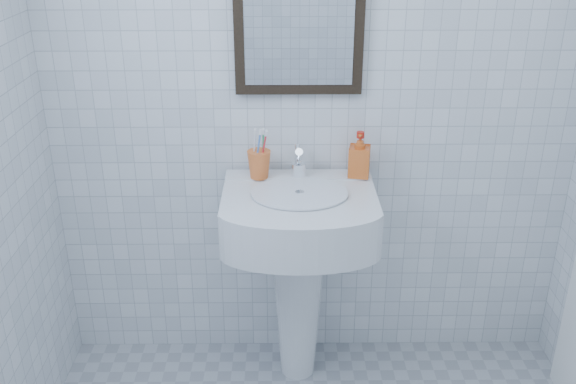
{
  "coord_description": "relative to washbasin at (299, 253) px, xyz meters",
  "views": [
    {
      "loc": [
        -0.13,
        -1.31,
        1.93
      ],
      "look_at": [
        -0.11,
        0.86,
        0.95
      ],
      "focal_mm": 40.0,
      "sensor_mm": 36.0,
      "label": 1
    }
  ],
  "objects": [
    {
      "name": "wall_mirror",
      "position": [
        0.0,
        0.19,
        0.93
      ],
      "size": [
        0.5,
        0.04,
        0.62
      ],
      "color": "black",
      "rests_on": "wall_back"
    },
    {
      "name": "soap_dispenser",
      "position": [
        0.25,
        0.12,
        0.39
      ],
      "size": [
        0.1,
        0.1,
        0.19
      ],
      "primitive_type": "imported",
      "rotation": [
        0.0,
        0.0,
        -0.18
      ],
      "color": "red",
      "rests_on": "washbasin"
    },
    {
      "name": "toothbrush_cup",
      "position": [
        -0.16,
        0.11,
        0.35
      ],
      "size": [
        0.11,
        0.11,
        0.11
      ],
      "primitive_type": null,
      "rotation": [
        0.0,
        0.0,
        0.2
      ],
      "color": "orange",
      "rests_on": "washbasin"
    },
    {
      "name": "wall_back",
      "position": [
        0.07,
        0.21,
        0.63
      ],
      "size": [
        2.2,
        0.02,
        2.5
      ],
      "primitive_type": "cube",
      "color": "white",
      "rests_on": "ground"
    },
    {
      "name": "washbasin",
      "position": [
        0.0,
        0.0,
        0.0
      ],
      "size": [
        0.6,
        0.44,
        0.92
      ],
      "color": "white",
      "rests_on": "ground"
    },
    {
      "name": "faucet",
      "position": [
        0.0,
        0.11,
        0.35
      ],
      "size": [
        0.06,
        0.13,
        0.15
      ],
      "color": "white",
      "rests_on": "washbasin"
    }
  ]
}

